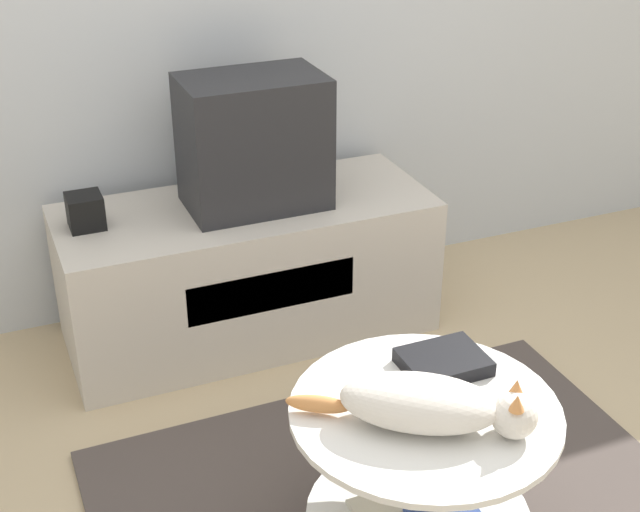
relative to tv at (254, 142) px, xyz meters
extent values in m
cube|color=beige|center=(-0.04, 0.01, -0.50)|extent=(1.34, 0.55, 0.53)
cube|color=#B7AD9E|center=(-0.04, -0.27, -0.44)|extent=(0.60, 0.01, 0.15)
cube|color=#232326|center=(0.00, 0.00, 0.00)|extent=(0.49, 0.32, 0.47)
cube|color=black|center=(0.00, -0.15, 0.01)|extent=(0.42, 0.01, 0.36)
cube|color=black|center=(-0.59, 0.04, -0.17)|extent=(0.12, 0.12, 0.12)
cylinder|color=#B7B7BC|center=(-0.01, -1.28, -0.50)|extent=(0.04, 0.04, 0.48)
cylinder|color=silver|center=(-0.01, -1.28, -0.25)|extent=(0.66, 0.66, 0.02)
cube|color=beige|center=(-0.07, -1.25, -0.57)|extent=(0.20, 0.15, 0.01)
cube|color=black|center=(0.11, -1.15, -0.22)|extent=(0.21, 0.17, 0.04)
ellipsoid|color=silver|center=(-0.05, -1.33, -0.18)|extent=(0.41, 0.35, 0.12)
sphere|color=silver|center=(0.13, -1.44, -0.18)|extent=(0.11, 0.11, 0.11)
cone|color=#D18447|center=(0.15, -1.42, -0.13)|extent=(0.04, 0.04, 0.04)
cone|color=#D18447|center=(0.11, -1.47, -0.13)|extent=(0.04, 0.04, 0.04)
ellipsoid|color=#D18447|center=(-0.25, -1.20, -0.21)|extent=(0.16, 0.12, 0.04)
camera|label=1|loc=(-0.91, -2.78, 1.08)|focal=50.00mm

